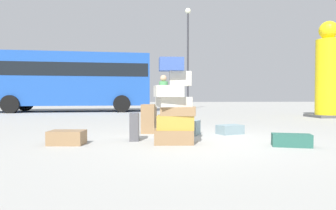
{
  "coord_description": "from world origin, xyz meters",
  "views": [
    {
      "loc": [
        -1.01,
        -5.62,
        0.84
      ],
      "look_at": [
        -0.49,
        0.98,
        0.65
      ],
      "focal_mm": 32.62,
      "sensor_mm": 36.0,
      "label": 1
    }
  ],
  "objects_px": {
    "suitcase_brown_behind_tower": "(149,119)",
    "suitcase_brown_foreground_far": "(67,138)",
    "suitcase_charcoal_left_side": "(134,127)",
    "person_bearded_onlooker": "(163,94)",
    "parked_bus": "(71,78)",
    "suitcase_slate_white_trunk": "(230,129)",
    "yellow_dummy_statue": "(328,75)",
    "lamp_post": "(188,44)",
    "suitcase_teal_foreground_near": "(291,140)",
    "suitcase_slate_upright_blue": "(182,127)",
    "suitcase_tower": "(174,111)"
  },
  "relations": [
    {
      "from": "parked_bus",
      "to": "suitcase_teal_foreground_near",
      "type": "bearing_deg",
      "value": -67.07
    },
    {
      "from": "suitcase_tower",
      "to": "suitcase_charcoal_left_side",
      "type": "xyz_separation_m",
      "value": [
        -0.72,
        0.45,
        -0.32
      ]
    },
    {
      "from": "suitcase_tower",
      "to": "suitcase_slate_white_trunk",
      "type": "relative_size",
      "value": 2.78
    },
    {
      "from": "yellow_dummy_statue",
      "to": "suitcase_teal_foreground_near",
      "type": "bearing_deg",
      "value": -125.68
    },
    {
      "from": "suitcase_tower",
      "to": "suitcase_brown_foreground_far",
      "type": "height_order",
      "value": "suitcase_tower"
    },
    {
      "from": "suitcase_tower",
      "to": "person_bearded_onlooker",
      "type": "bearing_deg",
      "value": 88.58
    },
    {
      "from": "suitcase_tower",
      "to": "suitcase_slate_upright_blue",
      "type": "bearing_deg",
      "value": 77.36
    },
    {
      "from": "suitcase_tower",
      "to": "yellow_dummy_statue",
      "type": "xyz_separation_m",
      "value": [
        6.8,
        6.34,
        1.12
      ]
    },
    {
      "from": "suitcase_charcoal_left_side",
      "to": "lamp_post",
      "type": "distance_m",
      "value": 14.33
    },
    {
      "from": "suitcase_tower",
      "to": "suitcase_slate_upright_blue",
      "type": "xyz_separation_m",
      "value": [
        0.29,
        1.27,
        -0.42
      ]
    },
    {
      "from": "yellow_dummy_statue",
      "to": "lamp_post",
      "type": "bearing_deg",
      "value": 121.05
    },
    {
      "from": "suitcase_charcoal_left_side",
      "to": "suitcase_brown_behind_tower",
      "type": "bearing_deg",
      "value": 76.9
    },
    {
      "from": "suitcase_charcoal_left_side",
      "to": "parked_bus",
      "type": "distance_m",
      "value": 12.13
    },
    {
      "from": "suitcase_brown_foreground_far",
      "to": "suitcase_slate_upright_blue",
      "type": "bearing_deg",
      "value": 34.88
    },
    {
      "from": "suitcase_tower",
      "to": "person_bearded_onlooker",
      "type": "height_order",
      "value": "person_bearded_onlooker"
    },
    {
      "from": "suitcase_brown_behind_tower",
      "to": "suitcase_slate_upright_blue",
      "type": "height_order",
      "value": "suitcase_brown_behind_tower"
    },
    {
      "from": "person_bearded_onlooker",
      "to": "yellow_dummy_statue",
      "type": "bearing_deg",
      "value": 117.92
    },
    {
      "from": "suitcase_tower",
      "to": "suitcase_charcoal_left_side",
      "type": "bearing_deg",
      "value": 147.92
    },
    {
      "from": "person_bearded_onlooker",
      "to": "lamp_post",
      "type": "distance_m",
      "value": 9.63
    },
    {
      "from": "lamp_post",
      "to": "suitcase_teal_foreground_near",
      "type": "bearing_deg",
      "value": -91.28
    },
    {
      "from": "suitcase_slate_upright_blue",
      "to": "parked_bus",
      "type": "xyz_separation_m",
      "value": [
        -4.85,
        10.57,
        1.67
      ]
    },
    {
      "from": "suitcase_slate_upright_blue",
      "to": "suitcase_tower",
      "type": "bearing_deg",
      "value": -77.91
    },
    {
      "from": "suitcase_tower",
      "to": "parked_bus",
      "type": "xyz_separation_m",
      "value": [
        -4.56,
        11.85,
        1.25
      ]
    },
    {
      "from": "suitcase_brown_foreground_far",
      "to": "lamp_post",
      "type": "bearing_deg",
      "value": 78.86
    },
    {
      "from": "suitcase_brown_behind_tower",
      "to": "suitcase_brown_foreground_far",
      "type": "height_order",
      "value": "suitcase_brown_behind_tower"
    },
    {
      "from": "suitcase_slate_white_trunk",
      "to": "suitcase_charcoal_left_side",
      "type": "xyz_separation_m",
      "value": [
        -2.09,
        -0.82,
        0.16
      ]
    },
    {
      "from": "suitcase_tower",
      "to": "suitcase_charcoal_left_side",
      "type": "height_order",
      "value": "suitcase_tower"
    },
    {
      "from": "suitcase_slate_white_trunk",
      "to": "yellow_dummy_statue",
      "type": "height_order",
      "value": "yellow_dummy_statue"
    },
    {
      "from": "suitcase_slate_upright_blue",
      "to": "person_bearded_onlooker",
      "type": "xyz_separation_m",
      "value": [
        -0.16,
        3.82,
        0.78
      ]
    },
    {
      "from": "suitcase_teal_foreground_near",
      "to": "person_bearded_onlooker",
      "type": "distance_m",
      "value": 5.91
    },
    {
      "from": "suitcase_tower",
      "to": "suitcase_brown_behind_tower",
      "type": "distance_m",
      "value": 1.67
    },
    {
      "from": "suitcase_slate_upright_blue",
      "to": "yellow_dummy_statue",
      "type": "xyz_separation_m",
      "value": [
        6.52,
        5.06,
        1.54
      ]
    },
    {
      "from": "suitcase_charcoal_left_side",
      "to": "yellow_dummy_statue",
      "type": "relative_size",
      "value": 0.14
    },
    {
      "from": "lamp_post",
      "to": "suitcase_charcoal_left_side",
      "type": "bearing_deg",
      "value": -102.38
    },
    {
      "from": "suitcase_teal_foreground_near",
      "to": "suitcase_brown_foreground_far",
      "type": "bearing_deg",
      "value": -170.56
    },
    {
      "from": "suitcase_tower",
      "to": "yellow_dummy_statue",
      "type": "bearing_deg",
      "value": 42.97
    },
    {
      "from": "lamp_post",
      "to": "suitcase_brown_behind_tower",
      "type": "bearing_deg",
      "value": -102.2
    },
    {
      "from": "suitcase_teal_foreground_near",
      "to": "suitcase_slate_white_trunk",
      "type": "bearing_deg",
      "value": 124.75
    },
    {
      "from": "suitcase_brown_behind_tower",
      "to": "suitcase_charcoal_left_side",
      "type": "height_order",
      "value": "suitcase_brown_behind_tower"
    },
    {
      "from": "suitcase_slate_upright_blue",
      "to": "person_bearded_onlooker",
      "type": "bearing_deg",
      "value": 117.12
    },
    {
      "from": "suitcase_charcoal_left_side",
      "to": "person_bearded_onlooker",
      "type": "height_order",
      "value": "person_bearded_onlooker"
    },
    {
      "from": "yellow_dummy_statue",
      "to": "suitcase_brown_foreground_far",
      "type": "bearing_deg",
      "value": -144.08
    },
    {
      "from": "suitcase_charcoal_left_side",
      "to": "suitcase_teal_foreground_near",
      "type": "height_order",
      "value": "suitcase_charcoal_left_side"
    },
    {
      "from": "suitcase_brown_foreground_far",
      "to": "yellow_dummy_statue",
      "type": "bearing_deg",
      "value": 41.3
    },
    {
      "from": "suitcase_brown_behind_tower",
      "to": "lamp_post",
      "type": "xyz_separation_m",
      "value": [
        2.66,
        12.32,
        3.83
      ]
    },
    {
      "from": "suitcase_brown_behind_tower",
      "to": "suitcase_brown_foreground_far",
      "type": "relative_size",
      "value": 1.11
    },
    {
      "from": "suitcase_brown_behind_tower",
      "to": "suitcase_slate_upright_blue",
      "type": "xyz_separation_m",
      "value": [
        0.71,
        -0.32,
        -0.17
      ]
    },
    {
      "from": "suitcase_brown_foreground_far",
      "to": "yellow_dummy_statue",
      "type": "relative_size",
      "value": 0.15
    },
    {
      "from": "suitcase_charcoal_left_side",
      "to": "parked_bus",
      "type": "relative_size",
      "value": 0.06
    },
    {
      "from": "parked_bus",
      "to": "suitcase_slate_white_trunk",
      "type": "bearing_deg",
      "value": -65.54
    }
  ]
}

